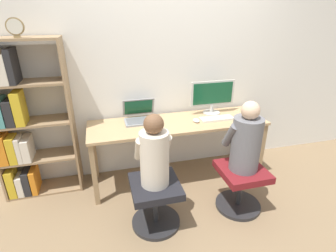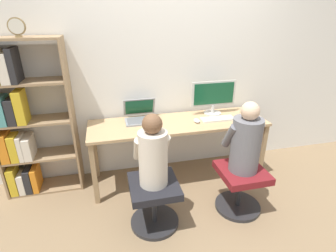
% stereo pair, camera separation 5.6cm
% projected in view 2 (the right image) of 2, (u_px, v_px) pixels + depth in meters
% --- Properties ---
extents(ground_plane, '(14.00, 14.00, 0.00)m').
position_uv_depth(ground_plane, '(184.00, 191.00, 3.00)').
color(ground_plane, '#846B4C').
extents(wall_back, '(10.00, 0.05, 2.60)m').
position_uv_depth(wall_back, '(171.00, 66.00, 3.06)').
color(wall_back, silver).
rests_on(wall_back, ground_plane).
extents(desk, '(2.01, 0.59, 0.74)m').
position_uv_depth(desk, '(178.00, 128.00, 3.00)').
color(desk, tan).
rests_on(desk, ground_plane).
extents(desktop_monitor, '(0.55, 0.21, 0.40)m').
position_uv_depth(desktop_monitor, '(214.00, 97.00, 3.12)').
color(desktop_monitor, beige).
rests_on(desktop_monitor, desk).
extents(laptop, '(0.37, 0.34, 0.23)m').
position_uv_depth(laptop, '(141.00, 116.00, 2.99)').
color(laptop, gray).
rests_on(laptop, desk).
extents(keyboard, '(0.39, 0.14, 0.03)m').
position_uv_depth(keyboard, '(218.00, 119.00, 3.02)').
color(keyboard, silver).
rests_on(keyboard, desk).
extents(computer_mouse_by_keyboard, '(0.07, 0.10, 0.04)m').
position_uv_depth(computer_mouse_by_keyboard, '(197.00, 121.00, 2.95)').
color(computer_mouse_by_keyboard, silver).
rests_on(computer_mouse_by_keyboard, desk).
extents(office_chair_left, '(0.46, 0.46, 0.47)m').
position_uv_depth(office_chair_left, '(240.00, 185.00, 2.64)').
color(office_chair_left, '#262628').
rests_on(office_chair_left, ground_plane).
extents(office_chair_right, '(0.46, 0.46, 0.47)m').
position_uv_depth(office_chair_right, '(154.00, 199.00, 2.44)').
color(office_chair_right, '#262628').
rests_on(office_chair_right, ground_plane).
extents(person_at_monitor, '(0.34, 0.33, 0.70)m').
position_uv_depth(person_at_monitor, '(246.00, 141.00, 2.45)').
color(person_at_monitor, slate).
rests_on(person_at_monitor, office_chair_left).
extents(person_at_laptop, '(0.31, 0.30, 0.67)m').
position_uv_depth(person_at_laptop, '(153.00, 154.00, 2.25)').
color(person_at_laptop, beige).
rests_on(person_at_laptop, office_chair_right).
extents(bookshelf, '(0.79, 0.32, 1.68)m').
position_uv_depth(bookshelf, '(22.00, 123.00, 2.71)').
color(bookshelf, '#997A56').
rests_on(bookshelf, ground_plane).
extents(desk_clock, '(0.15, 0.03, 0.17)m').
position_uv_depth(desk_clock, '(17.00, 27.00, 2.30)').
color(desk_clock, olive).
rests_on(desk_clock, bookshelf).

